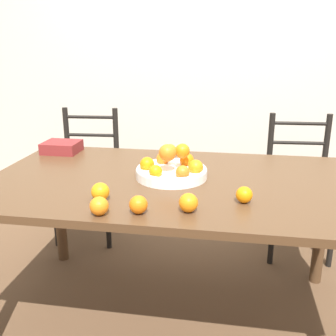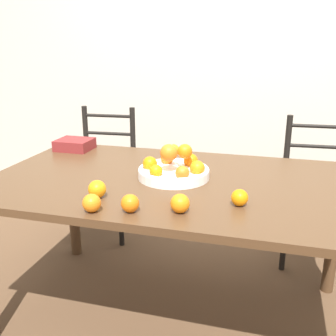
{
  "view_description": "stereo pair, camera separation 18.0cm",
  "coord_description": "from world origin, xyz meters",
  "px_view_note": "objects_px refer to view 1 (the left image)",
  "views": [
    {
      "loc": [
        0.27,
        -1.78,
        1.4
      ],
      "look_at": [
        -0.01,
        -0.08,
        0.86
      ],
      "focal_mm": 42.0,
      "sensor_mm": 36.0,
      "label": 1
    },
    {
      "loc": [
        0.45,
        -1.74,
        1.4
      ],
      "look_at": [
        -0.01,
        -0.08,
        0.86
      ],
      "focal_mm": 42.0,
      "sensor_mm": 36.0,
      "label": 2
    }
  ],
  "objects_px": {
    "orange_loose_4": "(138,205)",
    "chair_right": "(299,187)",
    "fruit_bowl": "(172,169)",
    "orange_loose_3": "(100,192)",
    "orange_loose_2": "(188,203)",
    "chair_left": "(88,176)",
    "book_stack": "(62,147)",
    "orange_loose_0": "(244,195)",
    "orange_loose_1": "(99,206)"
  },
  "relations": [
    {
      "from": "orange_loose_3",
      "to": "orange_loose_4",
      "type": "xyz_separation_m",
      "value": [
        0.19,
        -0.1,
        -0.0
      ]
    },
    {
      "from": "orange_loose_1",
      "to": "orange_loose_2",
      "type": "bearing_deg",
      "value": 14.32
    },
    {
      "from": "orange_loose_4",
      "to": "book_stack",
      "type": "bearing_deg",
      "value": 129.86
    },
    {
      "from": "orange_loose_0",
      "to": "orange_loose_1",
      "type": "distance_m",
      "value": 0.59
    },
    {
      "from": "fruit_bowl",
      "to": "orange_loose_4",
      "type": "distance_m",
      "value": 0.45
    },
    {
      "from": "fruit_bowl",
      "to": "orange_loose_3",
      "type": "height_order",
      "value": "fruit_bowl"
    },
    {
      "from": "orange_loose_2",
      "to": "chair_right",
      "type": "distance_m",
      "value": 1.42
    },
    {
      "from": "fruit_bowl",
      "to": "orange_loose_3",
      "type": "distance_m",
      "value": 0.42
    },
    {
      "from": "orange_loose_2",
      "to": "orange_loose_4",
      "type": "height_order",
      "value": "orange_loose_2"
    },
    {
      "from": "orange_loose_1",
      "to": "chair_right",
      "type": "distance_m",
      "value": 1.66
    },
    {
      "from": "orange_loose_0",
      "to": "book_stack",
      "type": "height_order",
      "value": "orange_loose_0"
    },
    {
      "from": "orange_loose_1",
      "to": "orange_loose_3",
      "type": "distance_m",
      "value": 0.15
    },
    {
      "from": "orange_loose_1",
      "to": "orange_loose_4",
      "type": "bearing_deg",
      "value": 14.92
    },
    {
      "from": "orange_loose_2",
      "to": "chair_right",
      "type": "bearing_deg",
      "value": 63.1
    },
    {
      "from": "orange_loose_1",
      "to": "orange_loose_4",
      "type": "distance_m",
      "value": 0.15
    },
    {
      "from": "orange_loose_3",
      "to": "chair_right",
      "type": "relative_size",
      "value": 0.08
    },
    {
      "from": "book_stack",
      "to": "orange_loose_1",
      "type": "bearing_deg",
      "value": -58.01
    },
    {
      "from": "orange_loose_4",
      "to": "chair_left",
      "type": "height_order",
      "value": "chair_left"
    },
    {
      "from": "fruit_bowl",
      "to": "orange_loose_0",
      "type": "relative_size",
      "value": 5.04
    },
    {
      "from": "fruit_bowl",
      "to": "book_stack",
      "type": "bearing_deg",
      "value": 153.92
    },
    {
      "from": "orange_loose_1",
      "to": "orange_loose_2",
      "type": "relative_size",
      "value": 0.97
    },
    {
      "from": "chair_right",
      "to": "book_stack",
      "type": "distance_m",
      "value": 1.59
    },
    {
      "from": "orange_loose_1",
      "to": "chair_left",
      "type": "height_order",
      "value": "chair_left"
    },
    {
      "from": "orange_loose_2",
      "to": "orange_loose_0",
      "type": "bearing_deg",
      "value": 31.12
    },
    {
      "from": "orange_loose_2",
      "to": "chair_right",
      "type": "xyz_separation_m",
      "value": [
        0.62,
        1.23,
        -0.35
      ]
    },
    {
      "from": "chair_right",
      "to": "orange_loose_3",
      "type": "bearing_deg",
      "value": -134.06
    },
    {
      "from": "chair_left",
      "to": "orange_loose_0",
      "type": "bearing_deg",
      "value": -49.23
    },
    {
      "from": "orange_loose_2",
      "to": "book_stack",
      "type": "relative_size",
      "value": 0.36
    },
    {
      "from": "fruit_bowl",
      "to": "book_stack",
      "type": "xyz_separation_m",
      "value": [
        -0.73,
        0.36,
        -0.01
      ]
    },
    {
      "from": "orange_loose_0",
      "to": "orange_loose_2",
      "type": "relative_size",
      "value": 0.91
    },
    {
      "from": "orange_loose_3",
      "to": "chair_right",
      "type": "xyz_separation_m",
      "value": [
        1.0,
        1.17,
        -0.35
      ]
    },
    {
      "from": "orange_loose_0",
      "to": "book_stack",
      "type": "xyz_separation_m",
      "value": [
        -1.07,
        0.62,
        -0.0
      ]
    },
    {
      "from": "fruit_bowl",
      "to": "orange_loose_1",
      "type": "relative_size",
      "value": 4.75
    },
    {
      "from": "orange_loose_3",
      "to": "book_stack",
      "type": "height_order",
      "value": "orange_loose_3"
    },
    {
      "from": "fruit_bowl",
      "to": "orange_loose_0",
      "type": "distance_m",
      "value": 0.43
    },
    {
      "from": "orange_loose_0",
      "to": "orange_loose_3",
      "type": "distance_m",
      "value": 0.6
    },
    {
      "from": "fruit_bowl",
      "to": "chair_right",
      "type": "relative_size",
      "value": 0.37
    },
    {
      "from": "orange_loose_4",
      "to": "chair_right",
      "type": "height_order",
      "value": "chair_right"
    },
    {
      "from": "orange_loose_2",
      "to": "orange_loose_3",
      "type": "bearing_deg",
      "value": 171.37
    },
    {
      "from": "chair_right",
      "to": "book_stack",
      "type": "bearing_deg",
      "value": -165.89
    },
    {
      "from": "orange_loose_4",
      "to": "chair_left",
      "type": "xyz_separation_m",
      "value": [
        -0.7,
        1.27,
        -0.34
      ]
    },
    {
      "from": "orange_loose_1",
      "to": "book_stack",
      "type": "height_order",
      "value": "orange_loose_1"
    },
    {
      "from": "chair_left",
      "to": "book_stack",
      "type": "xyz_separation_m",
      "value": [
        0.03,
        -0.47,
        0.34
      ]
    },
    {
      "from": "orange_loose_4",
      "to": "chair_right",
      "type": "bearing_deg",
      "value": 57.5
    },
    {
      "from": "orange_loose_0",
      "to": "chair_left",
      "type": "height_order",
      "value": "chair_left"
    },
    {
      "from": "orange_loose_0",
      "to": "chair_right",
      "type": "xyz_separation_m",
      "value": [
        0.41,
        1.1,
        -0.34
      ]
    },
    {
      "from": "fruit_bowl",
      "to": "orange_loose_3",
      "type": "bearing_deg",
      "value": -126.25
    },
    {
      "from": "fruit_bowl",
      "to": "orange_loose_2",
      "type": "bearing_deg",
      "value": -72.26
    },
    {
      "from": "orange_loose_0",
      "to": "chair_right",
      "type": "bearing_deg",
      "value": 69.66
    },
    {
      "from": "chair_left",
      "to": "chair_right",
      "type": "height_order",
      "value": "same"
    }
  ]
}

